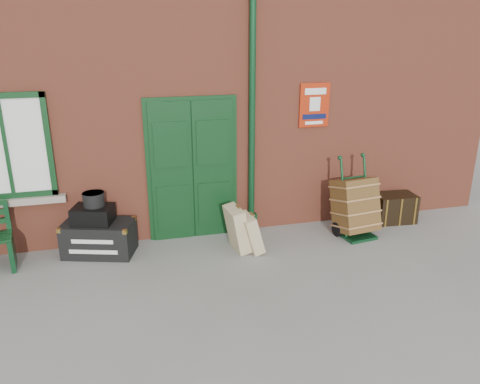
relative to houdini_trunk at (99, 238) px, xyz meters
name	(u,v)px	position (x,y,z in m)	size (l,w,h in m)	color
ground	(234,276)	(1.78, -1.18, -0.25)	(80.00, 80.00, 0.00)	gray
station_building	(189,87)	(1.78, 2.32, 1.91)	(10.30, 4.30, 4.36)	#9F4A33
houdini_trunk	(99,238)	(0.00, 0.00, 0.00)	(1.01, 0.56, 0.51)	black
strongbox	(93,215)	(-0.05, 0.00, 0.38)	(0.56, 0.41, 0.25)	black
hatbox	(94,199)	(-0.02, 0.03, 0.61)	(0.30, 0.30, 0.20)	black
suitcase_back	(237,229)	(2.03, -0.39, 0.10)	(0.19, 0.48, 0.68)	tan
suitcase_front	(250,233)	(2.21, -0.49, 0.05)	(0.17, 0.43, 0.58)	tan
porter_trolley	(355,206)	(4.02, -0.32, 0.24)	(0.70, 0.75, 1.28)	#0D371B
dark_trunk	(394,208)	(4.97, 0.01, -0.01)	(0.68, 0.45, 0.49)	black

